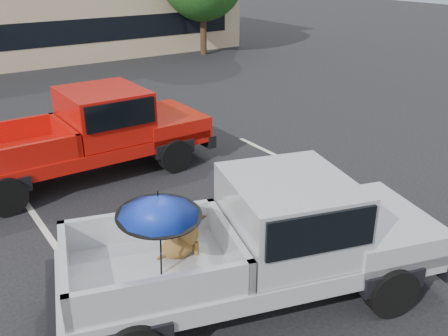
{
  "coord_description": "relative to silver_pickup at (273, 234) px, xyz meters",
  "views": [
    {
      "loc": [
        -4.79,
        -6.1,
        4.73
      ],
      "look_at": [
        -0.27,
        0.53,
        1.3
      ],
      "focal_mm": 40.0,
      "sensor_mm": 36.0,
      "label": 1
    }
  ],
  "objects": [
    {
      "name": "red_pickup",
      "position": [
        -0.34,
        5.87,
        0.02
      ],
      "size": [
        5.96,
        2.25,
        1.96
      ],
      "rotation": [
        0.0,
        0.0,
        0.01
      ],
      "color": "black",
      "rests_on": "ground"
    },
    {
      "name": "stripe_right",
      "position": [
        3.73,
        3.37,
        -1.05
      ],
      "size": [
        0.12,
        5.0,
        0.01
      ],
      "primitive_type": "cube",
      "color": "silver",
      "rests_on": "ground"
    },
    {
      "name": "silver_pickup",
      "position": [
        0.0,
        0.0,
        0.0
      ],
      "size": [
        6.01,
        3.47,
        2.06
      ],
      "rotation": [
        0.0,
        0.0,
        -0.28
      ],
      "color": "black",
      "rests_on": "ground"
    },
    {
      "name": "stripe_left",
      "position": [
        -2.27,
        3.37,
        -1.05
      ],
      "size": [
        0.12,
        5.0,
        0.01
      ],
      "primitive_type": "cube",
      "color": "silver",
      "rests_on": "ground"
    },
    {
      "name": "ground",
      "position": [
        0.73,
        1.37,
        -1.05
      ],
      "size": [
        90.0,
        90.0,
        0.0
      ],
      "primitive_type": "plane",
      "color": "black",
      "rests_on": "ground"
    }
  ]
}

